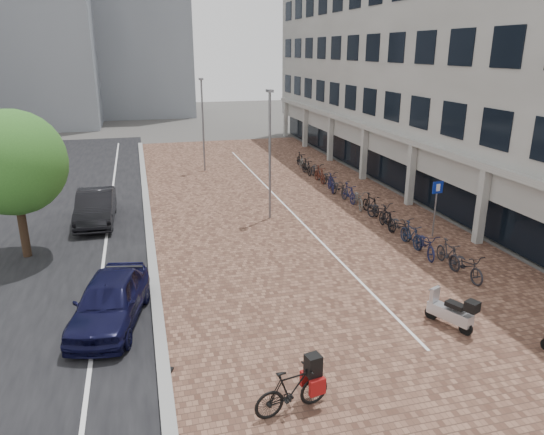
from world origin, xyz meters
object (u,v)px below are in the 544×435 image
Objects in this scene: car_dark at (96,207)px; hero_bike at (292,389)px; car_navy at (110,301)px; parking_sign at (436,200)px; scooter_front at (450,310)px.

car_dark is 2.42× the size of hero_bike.
car_navy is 1.75× the size of parking_sign.
car_navy reaches higher than scooter_front.
car_dark reaches higher than scooter_front.
hero_bike is 6.25m from scooter_front.
scooter_front is at bearing -48.93° from car_dark.
hero_bike is 13.62m from parking_sign.
car_dark is 16.45m from hero_bike.
car_navy is 2.74× the size of scooter_front.
car_dark is 1.85× the size of parking_sign.
scooter_front is 0.64× the size of parking_sign.
car_navy is at bearing 139.76° from scooter_front.
car_navy is 10.41m from scooter_front.
parking_sign is at bearing -56.09° from hero_bike.
car_navy is at bearing 27.58° from hero_bike.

